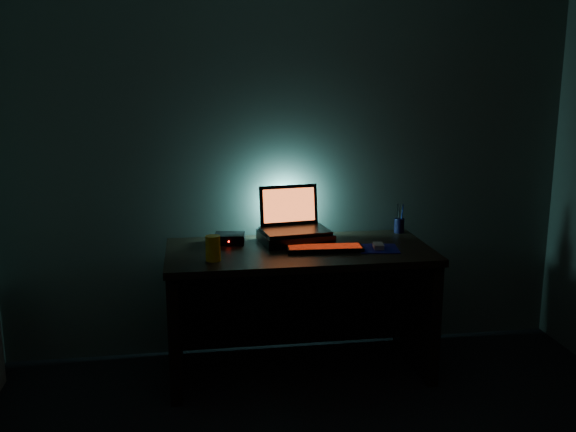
# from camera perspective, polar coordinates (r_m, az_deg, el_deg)

# --- Properties ---
(room) EXTENTS (3.50, 4.00, 2.50)m
(room) POSITION_cam_1_polar(r_m,az_deg,el_deg) (1.99, 8.96, -1.33)
(room) COLOR black
(room) RESTS_ON ground
(desk) EXTENTS (1.50, 0.70, 0.75)m
(desk) POSITION_cam_1_polar(r_m,az_deg,el_deg) (3.77, 0.86, -6.48)
(desk) COLOR black
(desk) RESTS_ON ground
(riser) EXTENTS (0.44, 0.35, 0.06)m
(riser) POSITION_cam_1_polar(r_m,az_deg,el_deg) (3.78, 0.64, -1.88)
(riser) COLOR black
(riser) RESTS_ON desk
(laptop) EXTENTS (0.41, 0.33, 0.26)m
(laptop) POSITION_cam_1_polar(r_m,az_deg,el_deg) (3.80, 0.41, -0.38)
(laptop) COLOR black
(laptop) RESTS_ON riser
(keyboard) EXTENTS (0.43, 0.16, 0.03)m
(keyboard) POSITION_cam_1_polar(r_m,az_deg,el_deg) (3.61, 3.28, -2.89)
(keyboard) COLOR black
(keyboard) RESTS_ON desk
(mousepad) EXTENTS (0.25, 0.23, 0.00)m
(mousepad) POSITION_cam_1_polar(r_m,az_deg,el_deg) (3.67, 8.03, -2.88)
(mousepad) COLOR navy
(mousepad) RESTS_ON desk
(mouse) EXTENTS (0.07, 0.10, 0.03)m
(mouse) POSITION_cam_1_polar(r_m,az_deg,el_deg) (3.67, 8.04, -2.65)
(mouse) COLOR gray
(mouse) RESTS_ON mousepad
(pen_cup) EXTENTS (0.08, 0.08, 0.09)m
(pen_cup) POSITION_cam_1_polar(r_m,az_deg,el_deg) (4.06, 9.86, -0.84)
(pen_cup) COLOR black
(pen_cup) RESTS_ON desk
(juice_glass) EXTENTS (0.08, 0.08, 0.14)m
(juice_glass) POSITION_cam_1_polar(r_m,az_deg,el_deg) (3.42, -6.68, -2.86)
(juice_glass) COLOR #DA9E0B
(juice_glass) RESTS_ON desk
(router) EXTENTS (0.19, 0.16, 0.06)m
(router) POSITION_cam_1_polar(r_m,az_deg,el_deg) (3.76, -5.20, -2.01)
(router) COLOR black
(router) RESTS_ON desk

